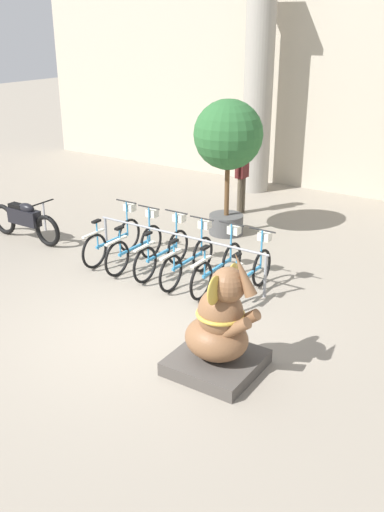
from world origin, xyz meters
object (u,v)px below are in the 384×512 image
Objects in this scene: bicycle_2 at (163,251)px; elephant_statue at (219,331)px; bicycle_4 at (218,266)px; bicycle_5 at (249,273)px; potted_tree at (228,142)px; person_pedestrian at (242,169)px; motorcycle at (25,220)px; bicycle_3 at (189,259)px; bicycle_0 at (114,239)px; bicycle_1 at (136,246)px.

elephant_statue reaches higher than bicycle_2.
bicycle_4 is 0.58m from bicycle_5.
person_pedestrian is at bearing 106.09° from potted_tree.
bicycle_4 is 4.48m from motorcycle.
person_pedestrian is (2.85, 4.01, 0.61)m from motorcycle.
person_pedestrian reaches higher than motorcycle.
bicycle_3 is 3.90m from motorcycle.
potted_tree is at bearing 127.05° from bicycle_5.
potted_tree is at bearing 117.05° from bicycle_4.
motorcycle is at bearing -177.46° from bicycle_5.
bicycle_0 is 2.90m from bicycle_5.
bicycle_2 is 1.74m from bicycle_5.
bicycle_1 is at bearing -5.33° from bicycle_0.
bicycle_0 is at bearing 179.41° from bicycle_4.
potted_tree is (3.26, 2.61, 1.52)m from motorcycle.
bicycle_4 is (2.32, -0.02, 0.00)m from bicycle_0.
potted_tree is at bearing -73.91° from person_pedestrian.
bicycle_0 is 0.94× the size of person_pedestrian.
bicycle_3 is at bearing -178.21° from bicycle_5.
person_pedestrian is at bearing 120.22° from bicycle_5.
bicycle_5 is 3.37m from potted_tree.
bicycle_3 is 2.81m from elephant_statue.
bicycle_5 is 0.85× the size of motorcycle.
bicycle_3 is 0.94× the size of person_pedestrian.
motorcycle is (-3.32, -0.24, 0.05)m from bicycle_2.
bicycle_2 is 3.33m from motorcycle.
bicycle_0 and bicycle_1 have the same top height.
bicycle_4 is 0.96× the size of elephant_statue.
bicycle_0 is 1.00× the size of bicycle_2.
bicycle_2 is 3.26m from elephant_statue.
elephant_statue is (1.86, -2.10, 0.18)m from bicycle_3.
person_pedestrian is 0.63× the size of potted_tree.
bicycle_1 and bicycle_4 have the same top height.
potted_tree is at bearing 38.68° from motorcycle.
bicycle_0 is at bearing 174.67° from bicycle_1.
bicycle_1 is at bearing -174.73° from bicycle_2.
bicycle_1 is 0.85× the size of motorcycle.
potted_tree reaches higher than person_pedestrian.
potted_tree is (0.40, -1.40, 0.90)m from person_pedestrian.
bicycle_0 is 1.00× the size of bicycle_4.
bicycle_2 and bicycle_4 have the same top height.
bicycle_3 reaches higher than motorcycle.
person_pedestrian is (0.70, 3.76, 0.66)m from bicycle_0.
bicycle_2 is 0.94× the size of person_pedestrian.
elephant_statue is at bearing -63.90° from person_pedestrian.
elephant_statue is 0.98× the size of person_pedestrian.
potted_tree is (-2.50, 4.52, 1.38)m from elephant_statue.
motorcycle is (-3.90, -0.19, 0.05)m from bicycle_3.
bicycle_0 and bicycle_4 have the same top height.
potted_tree is at bearing 118.90° from elephant_statue.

